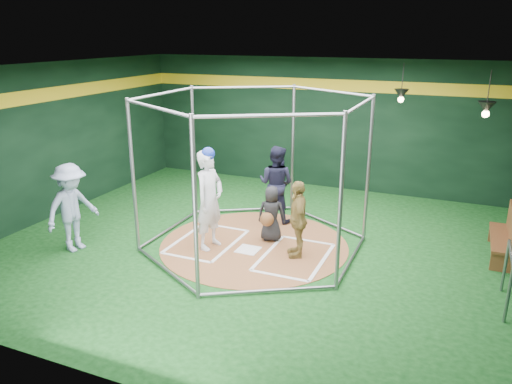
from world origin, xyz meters
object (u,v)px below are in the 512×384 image
at_px(batter_figure, 209,199).
at_px(umpire, 276,184).
at_px(visitor_leopard, 298,219).
at_px(dugout_bench, 506,234).

relative_size(batter_figure, umpire, 1.18).
bearing_deg(batter_figure, visitor_leopard, 9.78).
distance_m(visitor_leopard, dugout_bench, 3.97).
bearing_deg(dugout_bench, batter_figure, -161.41).
height_order(batter_figure, visitor_leopard, batter_figure).
xyz_separation_m(visitor_leopard, umpire, (-1.05, 1.62, 0.12)).
bearing_deg(dugout_bench, umpire, 178.74).
distance_m(batter_figure, visitor_leopard, 1.77).
distance_m(umpire, dugout_bench, 4.73).
height_order(batter_figure, umpire, batter_figure).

